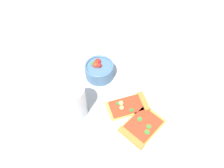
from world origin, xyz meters
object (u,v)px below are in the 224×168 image
pizza_slice_near (141,128)px  paper_napkin (136,56)px  plate (132,120)px  pizza_slice_far (130,105)px  soda_glass (75,102)px  salad_bowl (99,70)px

pizza_slice_near → paper_napkin: (0.01, -0.34, -0.02)m
plate → pizza_slice_far: size_ratio=1.51×
pizza_slice_far → soda_glass: bearing=6.1°
plate → pizza_slice_near: 0.05m
pizza_slice_far → paper_napkin: pizza_slice_far is taller
pizza_slice_far → plate: bearing=99.4°
pizza_slice_far → salad_bowl: bearing=-50.8°
soda_glass → paper_napkin: soda_glass is taller
pizza_slice_near → soda_glass: (0.22, -0.06, 0.04)m
pizza_slice_near → pizza_slice_far: pizza_slice_far is taller
salad_bowl → plate: bearing=123.3°
pizza_slice_far → soda_glass: (0.19, 0.02, 0.04)m
paper_napkin → pizza_slice_far: bearing=84.3°
salad_bowl → paper_napkin: 0.19m
pizza_slice_near → salad_bowl: (0.16, -0.23, 0.01)m
pizza_slice_near → paper_napkin: bearing=-88.7°
plate → soda_glass: size_ratio=1.79×
salad_bowl → soda_glass: soda_glass is taller
plate → pizza_slice_far: 0.05m
plate → soda_glass: soda_glass is taller
pizza_slice_far → paper_napkin: (-0.03, -0.26, -0.02)m
pizza_slice_near → paper_napkin: 0.34m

